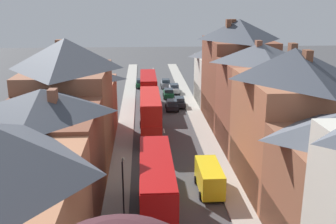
{
  "coord_description": "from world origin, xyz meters",
  "views": [
    {
      "loc": [
        -2.69,
        -12.75,
        16.65
      ],
      "look_at": [
        0.66,
        38.11,
        1.95
      ],
      "focal_mm": 42.0,
      "sensor_mm": 36.0,
      "label": 1
    }
  ],
  "objects_px": {
    "double_decker_bus_lead": "(148,90)",
    "car_parked_left_a": "(141,83)",
    "car_mid_black": "(179,102)",
    "double_decker_bus_far_approaching": "(156,190)",
    "car_mid_white": "(172,105)",
    "car_near_blue": "(169,93)",
    "street_lamp": "(123,190)",
    "delivery_van": "(209,177)",
    "car_far_grey": "(166,83)",
    "car_parked_right_b": "(174,88)",
    "double_decker_bus_mid_street": "(150,115)"
  },
  "relations": [
    {
      "from": "double_decker_bus_far_approaching",
      "to": "car_parked_right_b",
      "type": "bearing_deg",
      "value": 83.58
    },
    {
      "from": "car_parked_right_b",
      "to": "street_lamp",
      "type": "xyz_separation_m",
      "value": [
        -7.35,
        -44.26,
        2.4
      ]
    },
    {
      "from": "double_decker_bus_far_approaching",
      "to": "car_mid_black",
      "type": "relative_size",
      "value": 2.74
    },
    {
      "from": "car_near_blue",
      "to": "street_lamp",
      "type": "xyz_separation_m",
      "value": [
        -6.05,
        -40.54,
        2.42
      ]
    },
    {
      "from": "double_decker_bus_far_approaching",
      "to": "car_far_grey",
      "type": "height_order",
      "value": "double_decker_bus_far_approaching"
    },
    {
      "from": "double_decker_bus_lead",
      "to": "car_mid_black",
      "type": "relative_size",
      "value": 2.74
    },
    {
      "from": "car_parked_left_a",
      "to": "car_mid_white",
      "type": "relative_size",
      "value": 1.03
    },
    {
      "from": "car_parked_right_b",
      "to": "double_decker_bus_mid_street",
      "type": "bearing_deg",
      "value": -101.77
    },
    {
      "from": "double_decker_bus_lead",
      "to": "double_decker_bus_far_approaching",
      "type": "height_order",
      "value": "same"
    },
    {
      "from": "double_decker_bus_lead",
      "to": "double_decker_bus_mid_street",
      "type": "distance_m",
      "value": 13.53
    },
    {
      "from": "car_parked_right_b",
      "to": "street_lamp",
      "type": "bearing_deg",
      "value": -99.43
    },
    {
      "from": "car_far_grey",
      "to": "street_lamp",
      "type": "height_order",
      "value": "street_lamp"
    },
    {
      "from": "double_decker_bus_lead",
      "to": "street_lamp",
      "type": "bearing_deg",
      "value": -94.08
    },
    {
      "from": "double_decker_bus_far_approaching",
      "to": "car_near_blue",
      "type": "xyz_separation_m",
      "value": [
        3.61,
        39.93,
        -2.0
      ]
    },
    {
      "from": "car_parked_right_b",
      "to": "delivery_van",
      "type": "xyz_separation_m",
      "value": [
        0.0,
        -38.64,
        0.5
      ]
    },
    {
      "from": "double_decker_bus_far_approaching",
      "to": "double_decker_bus_mid_street",
      "type": "bearing_deg",
      "value": 90.0
    },
    {
      "from": "car_parked_left_a",
      "to": "car_parked_right_b",
      "type": "distance_m",
      "value": 8.21
    },
    {
      "from": "delivery_van",
      "to": "car_near_blue",
      "type": "bearing_deg",
      "value": 92.13
    },
    {
      "from": "double_decker_bus_far_approaching",
      "to": "delivery_van",
      "type": "bearing_deg",
      "value": 45.61
    },
    {
      "from": "car_parked_left_a",
      "to": "delivery_van",
      "type": "distance_m",
      "value": 44.46
    },
    {
      "from": "double_decker_bus_lead",
      "to": "car_near_blue",
      "type": "distance_m",
      "value": 7.55
    },
    {
      "from": "car_mid_white",
      "to": "car_near_blue",
      "type": "bearing_deg",
      "value": 90.0
    },
    {
      "from": "double_decker_bus_far_approaching",
      "to": "car_mid_white",
      "type": "bearing_deg",
      "value": 83.56
    },
    {
      "from": "double_decker_bus_lead",
      "to": "car_parked_left_a",
      "type": "bearing_deg",
      "value": 94.79
    },
    {
      "from": "car_near_blue",
      "to": "car_mid_white",
      "type": "height_order",
      "value": "car_near_blue"
    },
    {
      "from": "car_mid_black",
      "to": "car_mid_white",
      "type": "relative_size",
      "value": 1.02
    },
    {
      "from": "car_parked_right_b",
      "to": "double_decker_bus_far_approaching",
      "type": "bearing_deg",
      "value": -96.42
    },
    {
      "from": "car_mid_white",
      "to": "car_parked_right_b",
      "type": "distance_m",
      "value": 11.73
    },
    {
      "from": "double_decker_bus_lead",
      "to": "car_mid_white",
      "type": "distance_m",
      "value": 4.43
    },
    {
      "from": "delivery_van",
      "to": "street_lamp",
      "type": "distance_m",
      "value": 9.44
    },
    {
      "from": "delivery_van",
      "to": "street_lamp",
      "type": "height_order",
      "value": "street_lamp"
    },
    {
      "from": "car_mid_black",
      "to": "delivery_van",
      "type": "height_order",
      "value": "delivery_van"
    },
    {
      "from": "double_decker_bus_far_approaching",
      "to": "street_lamp",
      "type": "xyz_separation_m",
      "value": [
        -2.44,
        -0.6,
        0.43
      ]
    },
    {
      "from": "double_decker_bus_far_approaching",
      "to": "car_parked_right_b",
      "type": "xyz_separation_m",
      "value": [
        4.91,
        43.65,
        -1.98
      ]
    },
    {
      "from": "double_decker_bus_lead",
      "to": "car_near_blue",
      "type": "xyz_separation_m",
      "value": [
        3.61,
        6.32,
        -2.0
      ]
    },
    {
      "from": "double_decker_bus_mid_street",
      "to": "delivery_van",
      "type": "distance_m",
      "value": 15.92
    },
    {
      "from": "double_decker_bus_lead",
      "to": "car_mid_white",
      "type": "xyz_separation_m",
      "value": [
        3.61,
        -1.62,
        -2.0
      ]
    },
    {
      "from": "double_decker_bus_lead",
      "to": "car_mid_black",
      "type": "bearing_deg",
      "value": 2.05
    },
    {
      "from": "car_near_blue",
      "to": "delivery_van",
      "type": "height_order",
      "value": "delivery_van"
    },
    {
      "from": "double_decker_bus_far_approaching",
      "to": "car_mid_white",
      "type": "relative_size",
      "value": 2.8
    },
    {
      "from": "double_decker_bus_far_approaching",
      "to": "car_mid_black",
      "type": "bearing_deg",
      "value": 81.73
    },
    {
      "from": "delivery_van",
      "to": "car_parked_right_b",
      "type": "bearing_deg",
      "value": 90.0
    },
    {
      "from": "double_decker_bus_lead",
      "to": "car_mid_white",
      "type": "bearing_deg",
      "value": -24.19
    },
    {
      "from": "car_far_grey",
      "to": "delivery_van",
      "type": "relative_size",
      "value": 0.74
    },
    {
      "from": "car_mid_black",
      "to": "delivery_van",
      "type": "bearing_deg",
      "value": -90.0
    },
    {
      "from": "double_decker_bus_lead",
      "to": "car_mid_black",
      "type": "distance_m",
      "value": 5.31
    },
    {
      "from": "double_decker_bus_far_approaching",
      "to": "car_mid_white",
      "type": "xyz_separation_m",
      "value": [
        3.61,
        31.99,
        -2.0
      ]
    },
    {
      "from": "car_parked_left_a",
      "to": "delivery_van",
      "type": "xyz_separation_m",
      "value": [
        6.2,
        -44.02,
        0.54
      ]
    },
    {
      "from": "double_decker_bus_lead",
      "to": "car_far_grey",
      "type": "xyz_separation_m",
      "value": [
        3.61,
        14.38,
        -1.96
      ]
    },
    {
      "from": "car_parked_left_a",
      "to": "car_far_grey",
      "type": "bearing_deg",
      "value": -12.04
    }
  ]
}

